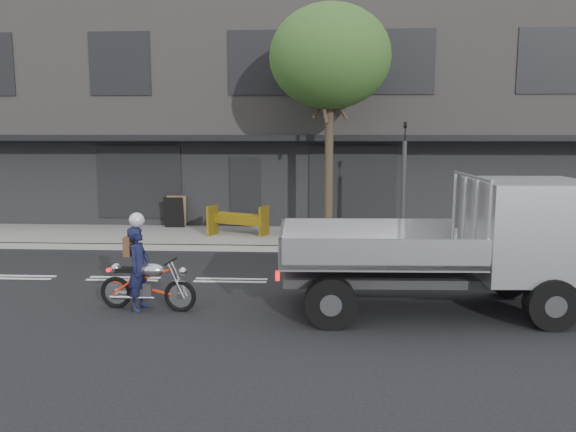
# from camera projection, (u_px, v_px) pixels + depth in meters

# --- Properties ---
(ground) EXTENTS (80.00, 80.00, 0.00)m
(ground) POSITION_uv_depth(u_px,v_px,m) (231.00, 281.00, 12.33)
(ground) COLOR black
(ground) RESTS_ON ground
(sidewalk) EXTENTS (32.00, 3.20, 0.15)m
(sidewalk) POSITION_uv_depth(u_px,v_px,m) (255.00, 237.00, 16.96)
(sidewalk) COLOR gray
(sidewalk) RESTS_ON ground
(kerb) EXTENTS (32.00, 0.20, 0.15)m
(kerb) POSITION_uv_depth(u_px,v_px,m) (248.00, 248.00, 15.38)
(kerb) COLOR gray
(kerb) RESTS_ON ground
(building_main) EXTENTS (26.00, 10.00, 8.00)m
(building_main) POSITION_uv_depth(u_px,v_px,m) (273.00, 113.00, 22.89)
(building_main) COLOR slate
(building_main) RESTS_ON ground
(street_tree) EXTENTS (3.40, 3.40, 6.74)m
(street_tree) POSITION_uv_depth(u_px,v_px,m) (330.00, 58.00, 15.57)
(street_tree) COLOR #382B21
(street_tree) RESTS_ON ground
(traffic_light_pole) EXTENTS (0.12, 0.12, 3.50)m
(traffic_light_pole) POSITION_uv_depth(u_px,v_px,m) (403.00, 191.00, 15.16)
(traffic_light_pole) COLOR #2D2D30
(traffic_light_pole) RESTS_ON ground
(motorcycle) EXTENTS (1.86, 0.54, 0.96)m
(motorcycle) POSITION_uv_depth(u_px,v_px,m) (147.00, 283.00, 10.26)
(motorcycle) COLOR black
(motorcycle) RESTS_ON ground
(rider) EXTENTS (0.43, 0.60, 1.54)m
(rider) POSITION_uv_depth(u_px,v_px,m) (139.00, 268.00, 10.23)
(rider) COLOR #121533
(rider) RESTS_ON ground
(flatbed_ute) EXTENTS (5.48, 2.41, 2.50)m
(flatbed_ute) POSITION_uv_depth(u_px,v_px,m) (500.00, 234.00, 10.05)
(flatbed_ute) COLOR black
(flatbed_ute) RESTS_ON ground
(construction_barrier) EXTENTS (1.80, 1.25, 0.94)m
(construction_barrier) POSITION_uv_depth(u_px,v_px,m) (237.00, 221.00, 16.60)
(construction_barrier) COLOR #DBA80B
(construction_barrier) RESTS_ON sidewalk
(sandwich_board) EXTENTS (0.65, 0.44, 1.01)m
(sandwich_board) POSITION_uv_depth(u_px,v_px,m) (174.00, 212.00, 18.13)
(sandwich_board) COLOR black
(sandwich_board) RESTS_ON sidewalk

